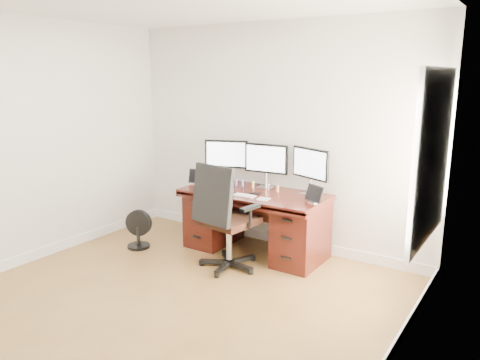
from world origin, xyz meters
The scene contains 20 objects.
ground centered at (0.00, 0.00, 0.00)m, with size 4.50×4.50×0.00m, color brown.
back_wall centered at (0.00, 2.25, 1.35)m, with size 4.00×0.10×2.70m, color silver.
right_wall centered at (2.00, 0.11, 1.35)m, with size 0.10×4.50×2.70m.
desk centered at (0.00, 1.83, 0.40)m, with size 1.70×0.80×0.75m.
office_chair centered at (-0.02, 1.24, 0.39)m, with size 0.71×0.71×1.18m.
floor_fan centered at (-1.28, 1.17, 0.23)m, with size 0.33×0.28×0.47m.
monitor_left centered at (-0.58, 2.07, 1.09)m, with size 0.53×0.23×0.53m.
monitor_center centered at (0.00, 2.07, 1.09)m, with size 0.55×0.16×0.53m.
monitor_right centered at (0.58, 2.07, 1.09)m, with size 0.52×0.23×0.53m.
tablet_left centered at (-0.79, 1.75, 0.84)m, with size 0.25×0.14×0.19m.
tablet_right centered at (0.78, 1.75, 0.84)m, with size 0.25×0.16×0.19m.
keyboard centered at (0.01, 1.58, 0.76)m, with size 0.25×0.11×0.01m, color silver.
trackpad centered at (0.26, 1.57, 0.76)m, with size 0.13×0.13×0.01m, color #B5B8BD.
drawing_tablet centered at (-0.29, 1.60, 0.76)m, with size 0.20×0.13×0.01m, color black.
phone centered at (0.04, 1.75, 0.76)m, with size 0.13×0.07×0.01m, color black.
figurine_purple centered at (-0.35, 1.95, 0.80)m, with size 0.03×0.03×0.09m.
figurine_blue centered at (-0.26, 1.95, 0.80)m, with size 0.03×0.03×0.09m.
figurine_yellow centered at (-0.11, 1.95, 0.80)m, with size 0.03×0.03×0.09m.
figurine_pink centered at (0.10, 1.95, 0.80)m, with size 0.03×0.03×0.09m.
figurine_orange centered at (0.23, 1.95, 0.80)m, with size 0.03×0.03×0.09m.
Camera 1 is at (2.75, -2.70, 2.09)m, focal length 35.00 mm.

